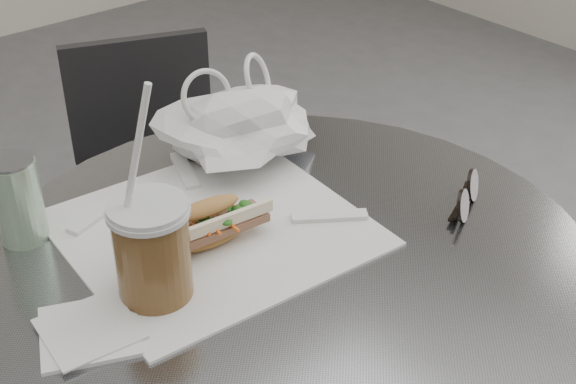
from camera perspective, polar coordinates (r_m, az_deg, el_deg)
chair_far at (r=1.74m, az=-8.86°, el=-3.21°), size 0.40×0.43×0.72m
sandwich_paper at (r=1.03m, az=-5.33°, el=-2.63°), size 0.38×0.36×0.00m
banh_mi at (r=0.98m, az=-5.64°, el=-2.31°), size 0.19×0.09×0.06m
iced_coffee at (r=0.89m, az=-9.64°, el=-4.06°), size 0.09×0.09×0.27m
sunglasses at (r=1.08m, az=12.53°, el=-0.37°), size 0.10×0.06×0.04m
plastic_bag at (r=1.14m, az=-3.26°, el=4.51°), size 0.25×0.22×0.11m
napkin_stack at (r=0.90m, az=-13.93°, el=-9.54°), size 0.14×0.14×0.01m
drink_can at (r=1.03m, az=-18.66°, el=-0.56°), size 0.06×0.06×0.11m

